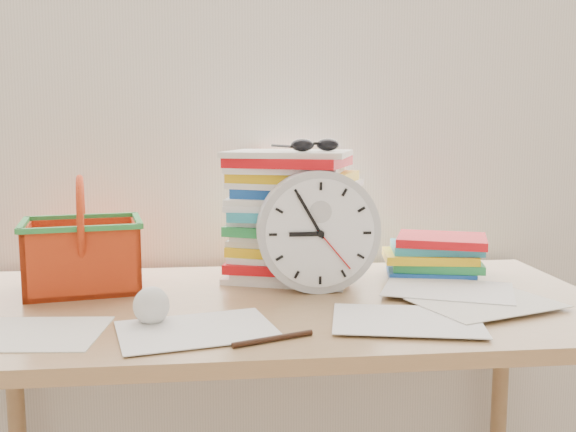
{
  "coord_description": "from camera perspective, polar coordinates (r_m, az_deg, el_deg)",
  "views": [
    {
      "loc": [
        -0.13,
        0.27,
        1.12
      ],
      "look_at": [
        0.02,
        1.6,
        0.93
      ],
      "focal_mm": 40.0,
      "sensor_mm": 36.0,
      "label": 1
    }
  ],
  "objects": [
    {
      "name": "basket",
      "position": [
        1.52,
        -17.84,
        -1.57
      ],
      "size": [
        0.29,
        0.24,
        0.26
      ],
      "primitive_type": null,
      "rotation": [
        0.0,
        0.0,
        0.18
      ],
      "color": "#E74516",
      "rests_on": "desk"
    },
    {
      "name": "crumpled_ball",
      "position": [
        1.25,
        -12.08,
        -7.75
      ],
      "size": [
        0.07,
        0.07,
        0.07
      ],
      "primitive_type": "sphere",
      "color": "white",
      "rests_on": "desk"
    },
    {
      "name": "desk",
      "position": [
        1.41,
        -0.85,
        -10.45
      ],
      "size": [
        1.4,
        0.7,
        0.75
      ],
      "color": "#967146",
      "rests_on": "ground"
    },
    {
      "name": "sunglasses",
      "position": [
        1.49,
        2.42,
        6.34
      ],
      "size": [
        0.17,
        0.15,
        0.03
      ],
      "primitive_type": null,
      "rotation": [
        0.0,
        0.0,
        0.35
      ],
      "color": "black",
      "rests_on": "paper_stack"
    },
    {
      "name": "curtain",
      "position": [
        1.72,
        -2.14,
        13.98
      ],
      "size": [
        2.4,
        0.01,
        2.5
      ],
      "primitive_type": "cube",
      "color": "white",
      "rests_on": "room_shell"
    },
    {
      "name": "pen",
      "position": [
        1.13,
        -1.34,
        -10.85
      ],
      "size": [
        0.15,
        0.06,
        0.01
      ],
      "primitive_type": "cylinder",
      "rotation": [
        0.0,
        1.57,
        0.37
      ],
      "color": "black",
      "rests_on": "desk"
    },
    {
      "name": "clock",
      "position": [
        1.43,
        2.71,
        -1.37
      ],
      "size": [
        0.27,
        0.05,
        0.27
      ],
      "primitive_type": "cylinder",
      "rotation": [
        1.57,
        0.0,
        0.0
      ],
      "color": "#B7B7B7",
      "rests_on": "desk"
    },
    {
      "name": "paper_stack",
      "position": [
        1.56,
        0.29,
        0.09
      ],
      "size": [
        0.38,
        0.35,
        0.31
      ],
      "primitive_type": null,
      "rotation": [
        0.0,
        0.0,
        -0.32
      ],
      "color": "white",
      "rests_on": "desk"
    },
    {
      "name": "scattered_papers",
      "position": [
        1.38,
        -0.86,
        -7.28
      ],
      "size": [
        1.26,
        0.42,
        0.02
      ],
      "primitive_type": null,
      "color": "white",
      "rests_on": "desk"
    },
    {
      "name": "book_stack",
      "position": [
        1.64,
        12.82,
        -3.43
      ],
      "size": [
        0.29,
        0.25,
        0.1
      ],
      "primitive_type": null,
      "rotation": [
        0.0,
        0.0,
        -0.3
      ],
      "color": "white",
      "rests_on": "desk"
    }
  ]
}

